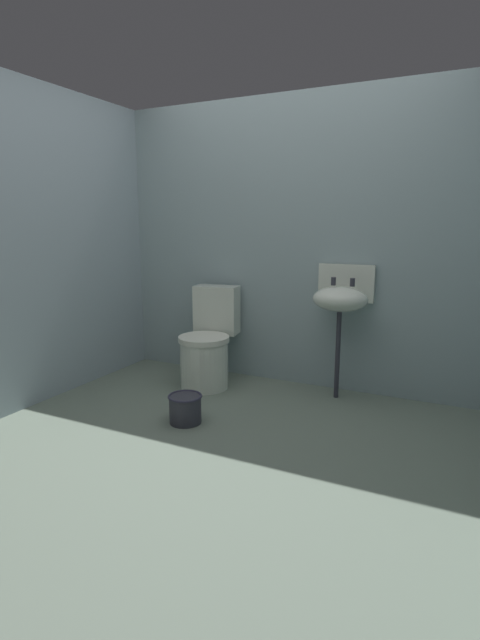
% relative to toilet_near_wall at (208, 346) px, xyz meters
% --- Properties ---
extents(ground_plane, '(3.39, 2.97, 0.08)m').
position_rel_toilet_near_wall_xyz_m(ground_plane, '(0.59, -0.94, -0.36)').
color(ground_plane, slate).
extents(wall_back, '(3.39, 0.10, 2.25)m').
position_rel_toilet_near_wall_xyz_m(wall_back, '(0.59, 0.40, 0.80)').
color(wall_back, '#8CA1A5').
rests_on(wall_back, ground).
extents(wall_left, '(0.10, 2.77, 2.25)m').
position_rel_toilet_near_wall_xyz_m(wall_left, '(-0.96, -0.84, 0.80)').
color(wall_left, '#90A2AB').
rests_on(wall_left, ground).
extents(toilet_near_wall, '(0.46, 0.64, 0.78)m').
position_rel_toilet_near_wall_xyz_m(toilet_near_wall, '(0.00, 0.00, 0.00)').
color(toilet_near_wall, silver).
rests_on(toilet_near_wall, ground).
extents(sink, '(0.42, 0.35, 0.99)m').
position_rel_toilet_near_wall_xyz_m(sink, '(1.02, 0.19, 0.43)').
color(sink, '#2F3039').
rests_on(sink, ground).
extents(bucket, '(0.23, 0.23, 0.19)m').
position_rel_toilet_near_wall_xyz_m(bucket, '(0.24, -0.73, -0.22)').
color(bucket, '#2F3039').
rests_on(bucket, ground).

